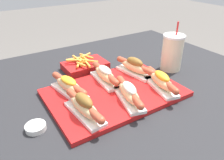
{
  "coord_description": "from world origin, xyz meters",
  "views": [
    {
      "loc": [
        -0.44,
        -0.7,
        1.2
      ],
      "look_at": [
        -0.03,
        -0.05,
        0.78
      ],
      "focal_mm": 35.0,
      "sensor_mm": 36.0,
      "label": 1
    }
  ],
  "objects_px": {
    "hot_dog_5": "(135,67)",
    "sauce_bowl": "(36,127)",
    "hot_dog_0": "(84,106)",
    "hot_dog_1": "(129,93)",
    "hot_dog_4": "(105,75)",
    "hot_dog_3": "(69,85)",
    "fries_basket": "(85,65)",
    "serving_tray": "(115,93)",
    "drink_cup": "(172,52)",
    "hot_dog_2": "(161,81)"
  },
  "relations": [
    {
      "from": "hot_dog_5",
      "to": "sauce_bowl",
      "type": "xyz_separation_m",
      "value": [
        -0.49,
        -0.12,
        -0.04
      ]
    },
    {
      "from": "hot_dog_0",
      "to": "hot_dog_1",
      "type": "distance_m",
      "value": 0.18
    },
    {
      "from": "hot_dog_4",
      "to": "hot_dog_5",
      "type": "relative_size",
      "value": 1.01
    },
    {
      "from": "hot_dog_0",
      "to": "hot_dog_3",
      "type": "xyz_separation_m",
      "value": [
        0.01,
        0.16,
        -0.0
      ]
    },
    {
      "from": "hot_dog_4",
      "to": "hot_dog_5",
      "type": "distance_m",
      "value": 0.15
    },
    {
      "from": "hot_dog_3",
      "to": "fries_basket",
      "type": "bearing_deg",
      "value": 50.03
    },
    {
      "from": "serving_tray",
      "to": "fries_basket",
      "type": "relative_size",
      "value": 2.5
    },
    {
      "from": "hot_dog_5",
      "to": "sauce_bowl",
      "type": "distance_m",
      "value": 0.5
    },
    {
      "from": "hot_dog_0",
      "to": "drink_cup",
      "type": "relative_size",
      "value": 0.96
    },
    {
      "from": "hot_dog_5",
      "to": "hot_dog_2",
      "type": "bearing_deg",
      "value": -86.23
    },
    {
      "from": "hot_dog_0",
      "to": "hot_dog_1",
      "type": "bearing_deg",
      "value": -3.2
    },
    {
      "from": "hot_dog_4",
      "to": "hot_dog_1",
      "type": "bearing_deg",
      "value": -90.3
    },
    {
      "from": "sauce_bowl",
      "to": "drink_cup",
      "type": "bearing_deg",
      "value": 7.56
    },
    {
      "from": "serving_tray",
      "to": "hot_dog_3",
      "type": "height_order",
      "value": "hot_dog_3"
    },
    {
      "from": "sauce_bowl",
      "to": "drink_cup",
      "type": "relative_size",
      "value": 0.28
    },
    {
      "from": "serving_tray",
      "to": "hot_dog_5",
      "type": "relative_size",
      "value": 2.35
    },
    {
      "from": "hot_dog_1",
      "to": "drink_cup",
      "type": "height_order",
      "value": "drink_cup"
    },
    {
      "from": "hot_dog_2",
      "to": "sauce_bowl",
      "type": "xyz_separation_m",
      "value": [
        -0.5,
        0.04,
        -0.04
      ]
    },
    {
      "from": "hot_dog_2",
      "to": "sauce_bowl",
      "type": "relative_size",
      "value": 3.36
    },
    {
      "from": "serving_tray",
      "to": "hot_dog_4",
      "type": "height_order",
      "value": "hot_dog_4"
    },
    {
      "from": "hot_dog_1",
      "to": "fries_basket",
      "type": "distance_m",
      "value": 0.37
    },
    {
      "from": "serving_tray",
      "to": "hot_dog_5",
      "type": "distance_m",
      "value": 0.18
    },
    {
      "from": "hot_dog_3",
      "to": "hot_dog_5",
      "type": "height_order",
      "value": "hot_dog_5"
    },
    {
      "from": "hot_dog_0",
      "to": "drink_cup",
      "type": "distance_m",
      "value": 0.55
    },
    {
      "from": "hot_dog_3",
      "to": "hot_dog_4",
      "type": "xyz_separation_m",
      "value": [
        0.17,
        0.0,
        0.0
      ]
    },
    {
      "from": "serving_tray",
      "to": "fries_basket",
      "type": "distance_m",
      "value": 0.28
    },
    {
      "from": "sauce_bowl",
      "to": "hot_dog_2",
      "type": "bearing_deg",
      "value": -5.02
    },
    {
      "from": "sauce_bowl",
      "to": "drink_cup",
      "type": "xyz_separation_m",
      "value": [
        0.69,
        0.09,
        0.08
      ]
    },
    {
      "from": "hot_dog_3",
      "to": "fries_basket",
      "type": "xyz_separation_m",
      "value": [
        0.16,
        0.19,
        -0.03
      ]
    },
    {
      "from": "serving_tray",
      "to": "drink_cup",
      "type": "distance_m",
      "value": 0.38
    },
    {
      "from": "hot_dog_4",
      "to": "hot_dog_5",
      "type": "bearing_deg",
      "value": -3.02
    },
    {
      "from": "hot_dog_2",
      "to": "hot_dog_4",
      "type": "distance_m",
      "value": 0.24
    },
    {
      "from": "hot_dog_0",
      "to": "hot_dog_1",
      "type": "height_order",
      "value": "hot_dog_0"
    },
    {
      "from": "hot_dog_1",
      "to": "hot_dog_2",
      "type": "height_order",
      "value": "hot_dog_2"
    },
    {
      "from": "serving_tray",
      "to": "hot_dog_3",
      "type": "distance_m",
      "value": 0.18
    },
    {
      "from": "hot_dog_0",
      "to": "sauce_bowl",
      "type": "xyz_separation_m",
      "value": [
        -0.16,
        0.04,
        -0.04
      ]
    },
    {
      "from": "hot_dog_3",
      "to": "sauce_bowl",
      "type": "xyz_separation_m",
      "value": [
        -0.17,
        -0.12,
        -0.04
      ]
    },
    {
      "from": "hot_dog_0",
      "to": "serving_tray",
      "type": "bearing_deg",
      "value": 24.25
    },
    {
      "from": "hot_dog_1",
      "to": "hot_dog_3",
      "type": "xyz_separation_m",
      "value": [
        -0.16,
        0.17,
        -0.0
      ]
    },
    {
      "from": "hot_dog_5",
      "to": "fries_basket",
      "type": "xyz_separation_m",
      "value": [
        -0.16,
        0.2,
        -0.03
      ]
    },
    {
      "from": "sauce_bowl",
      "to": "hot_dog_1",
      "type": "bearing_deg",
      "value": -7.98
    },
    {
      "from": "hot_dog_2",
      "to": "drink_cup",
      "type": "xyz_separation_m",
      "value": [
        0.19,
        0.14,
        0.04
      ]
    },
    {
      "from": "hot_dog_5",
      "to": "drink_cup",
      "type": "xyz_separation_m",
      "value": [
        0.2,
        -0.03,
        0.03
      ]
    },
    {
      "from": "hot_dog_0",
      "to": "fries_basket",
      "type": "distance_m",
      "value": 0.4
    },
    {
      "from": "hot_dog_1",
      "to": "fries_basket",
      "type": "height_order",
      "value": "hot_dog_1"
    },
    {
      "from": "serving_tray",
      "to": "hot_dog_0",
      "type": "xyz_separation_m",
      "value": [
        -0.17,
        -0.08,
        0.04
      ]
    },
    {
      "from": "serving_tray",
      "to": "drink_cup",
      "type": "bearing_deg",
      "value": 8.11
    },
    {
      "from": "hot_dog_4",
      "to": "fries_basket",
      "type": "bearing_deg",
      "value": 91.13
    },
    {
      "from": "hot_dog_4",
      "to": "hot_dog_5",
      "type": "xyz_separation_m",
      "value": [
        0.15,
        -0.01,
        0.0
      ]
    },
    {
      "from": "hot_dog_3",
      "to": "hot_dog_4",
      "type": "distance_m",
      "value": 0.17
    }
  ]
}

